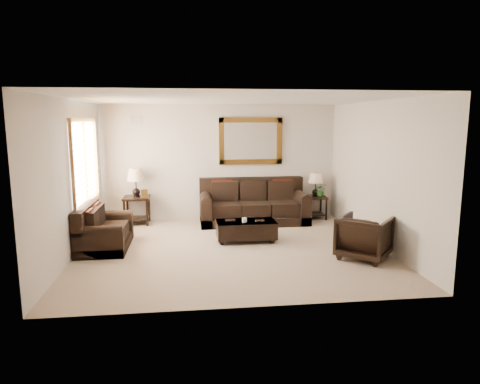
{
  "coord_description": "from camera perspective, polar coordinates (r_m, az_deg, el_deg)",
  "views": [
    {
      "loc": [
        -0.76,
        -7.55,
        2.35
      ],
      "look_at": [
        0.24,
        0.6,
        0.96
      ],
      "focal_mm": 32.0,
      "sensor_mm": 36.0,
      "label": 1
    }
  ],
  "objects": [
    {
      "name": "window",
      "position": [
        8.7,
        -19.89,
        3.79
      ],
      "size": [
        0.07,
        1.96,
        1.66
      ],
      "color": "white",
      "rests_on": "room"
    },
    {
      "name": "armchair",
      "position": [
        7.61,
        16.24,
        -5.55
      ],
      "size": [
        1.08,
        1.08,
        0.82
      ],
      "primitive_type": "imported",
      "rotation": [
        0.0,
        0.0,
        2.42
      ],
      "color": "black",
      "rests_on": "floor"
    },
    {
      "name": "end_table_right",
      "position": [
        10.34,
        10.02,
        0.42
      ],
      "size": [
        0.5,
        0.5,
        1.11
      ],
      "color": "black",
      "rests_on": "room"
    },
    {
      "name": "sofa",
      "position": [
        9.88,
        1.79,
        -1.97
      ],
      "size": [
        2.45,
        1.06,
        1.0
      ],
      "color": "black",
      "rests_on": "room"
    },
    {
      "name": "loveseat",
      "position": [
        8.32,
        -17.91,
        -5.13
      ],
      "size": [
        0.85,
        1.43,
        0.81
      ],
      "rotation": [
        0.0,
        0.0,
        1.57
      ],
      "color": "black",
      "rests_on": "room"
    },
    {
      "name": "air_vent",
      "position": [
        10.09,
        -13.68,
        9.37
      ],
      "size": [
        0.25,
        0.02,
        0.18
      ],
      "primitive_type": "cube",
      "color": "#999999",
      "rests_on": "room"
    },
    {
      "name": "room",
      "position": [
        7.65,
        -1.24,
        2.12
      ],
      "size": [
        5.51,
        5.01,
        2.71
      ],
      "color": "gray",
      "rests_on": "ground"
    },
    {
      "name": "potted_plant",
      "position": [
        10.29,
        10.74,
        0.07
      ],
      "size": [
        0.36,
        0.38,
        0.24
      ],
      "primitive_type": "imported",
      "rotation": [
        0.0,
        0.0,
        -0.29
      ],
      "color": "#265B1F",
      "rests_on": "end_table_right"
    },
    {
      "name": "end_table_left",
      "position": [
        9.9,
        -13.67,
        0.53
      ],
      "size": [
        0.58,
        0.58,
        1.27
      ],
      "color": "black",
      "rests_on": "room"
    },
    {
      "name": "coffee_table",
      "position": [
        8.38,
        0.81,
        -4.89
      ],
      "size": [
        1.18,
        0.65,
        0.49
      ],
      "rotation": [
        0.0,
        0.0,
        0.02
      ],
      "color": "black",
      "rests_on": "room"
    },
    {
      "name": "mirror",
      "position": [
        10.14,
        1.44,
        6.8
      ],
      "size": [
        1.5,
        0.06,
        1.1
      ],
      "color": "#46230E",
      "rests_on": "room"
    }
  ]
}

